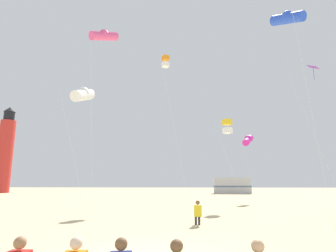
{
  "coord_description": "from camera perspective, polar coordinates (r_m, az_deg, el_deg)",
  "views": [
    {
      "loc": [
        0.98,
        -7.94,
        2.01
      ],
      "look_at": [
        -0.03,
        12.27,
        6.01
      ],
      "focal_mm": 30.42,
      "sensor_mm": 36.0,
      "label": 1
    }
  ],
  "objects": [
    {
      "name": "kite_flyer_standing",
      "position": [
        14.16,
        5.98,
        -16.79
      ],
      "size": [
        0.35,
        0.51,
        1.16
      ],
      "rotation": [
        0.0,
        0.0,
        3.17
      ],
      "color": "yellow",
      "rests_on": "ground"
    },
    {
      "name": "kite_tube_rainbow",
      "position": [
        24.18,
        -12.69,
        17.27
      ],
      "size": [
        2.16,
        2.34,
        14.12
      ],
      "color": "silver",
      "rests_on": "ground"
    },
    {
      "name": "kite_box_orange",
      "position": [
        28.93,
        -0.49,
        12.74
      ],
      "size": [
        2.53,
        2.52,
        14.36
      ],
      "color": "silver",
      "rests_on": "ground"
    },
    {
      "name": "kite_box_gold",
      "position": [
        23.67,
        11.78,
        -0.08
      ],
      "size": [
        2.17,
        1.58,
        7.05
      ],
      "color": "silver",
      "rests_on": "ground"
    },
    {
      "name": "kite_tube_white",
      "position": [
        18.98,
        -16.65,
        6.07
      ],
      "size": [
        2.1,
        2.52,
        8.19
      ],
      "color": "silver",
      "rests_on": "ground"
    },
    {
      "name": "kite_tube_magenta",
      "position": [
        31.8,
        15.74,
        -2.7
      ],
      "size": [
        1.74,
        2.55,
        7.17
      ],
      "color": "silver",
      "rests_on": "ground"
    },
    {
      "name": "kite_tube_blue",
      "position": [
        22.04,
        22.81,
        19.32
      ],
      "size": [
        2.39,
        2.63,
        13.59
      ],
      "color": "silver",
      "rests_on": "ground"
    },
    {
      "name": "kite_diamond_violet",
      "position": [
        29.41,
        27.07,
        9.41
      ],
      "size": [
        3.14,
        3.14,
        12.57
      ],
      "color": "silver",
      "rests_on": "ground"
    },
    {
      "name": "lighthouse_distant",
      "position": [
        64.01,
        -29.82,
        -4.48
      ],
      "size": [
        2.8,
        2.8,
        16.8
      ],
      "color": "red",
      "rests_on": "ground"
    },
    {
      "name": "rv_van_silver",
      "position": [
        52.91,
        12.71,
        -11.58
      ],
      "size": [
        6.57,
        2.74,
        2.8
      ],
      "rotation": [
        0.0,
        0.0,
        -0.06
      ],
      "color": "#B7BABF",
      "rests_on": "ground"
    }
  ]
}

